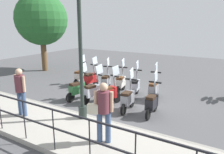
{
  "coord_description": "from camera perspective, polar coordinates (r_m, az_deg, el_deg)",
  "views": [
    {
      "loc": [
        -7.53,
        -4.16,
        3.16
      ],
      "look_at": [
        0.2,
        0.5,
        0.9
      ],
      "focal_mm": 35.0,
      "sensor_mm": 36.0,
      "label": 1
    }
  ],
  "objects": [
    {
      "name": "pedestrian_with_bag",
      "position": [
        5.5,
        -2.42,
        -8.16
      ],
      "size": [
        0.47,
        0.61,
        1.59
      ],
      "rotation": [
        0.0,
        0.0,
        0.39
      ],
      "color": "#384C70",
      "rests_on": "promenade_walkway"
    },
    {
      "name": "ground_plane",
      "position": [
        9.16,
        2.04,
        -6.12
      ],
      "size": [
        28.0,
        28.0,
        0.0
      ],
      "primitive_type": "plane",
      "color": "#4C4C4F"
    },
    {
      "name": "scooter_near_1",
      "position": [
        7.98,
        4.18,
        -5.58
      ],
      "size": [
        1.23,
        0.44,
        1.54
      ],
      "rotation": [
        0.0,
        0.0,
        0.1
      ],
      "color": "black",
      "rests_on": "ground_plane"
    },
    {
      "name": "pedestrian_distant",
      "position": [
        7.69,
        -22.81,
        -2.77
      ],
      "size": [
        0.33,
        0.49,
        1.59
      ],
      "rotation": [
        0.0,
        0.0,
        3.12
      ],
      "color": "#384C70",
      "rests_on": "promenade_walkway"
    },
    {
      "name": "scooter_far_4",
      "position": [
        10.75,
        -5.61,
        -0.43
      ],
      "size": [
        1.23,
        0.44,
        1.54
      ],
      "rotation": [
        0.0,
        0.0,
        -0.1
      ],
      "color": "black",
      "rests_on": "ground_plane"
    },
    {
      "name": "scooter_near_4",
      "position": [
        9.19,
        -8.89,
        -3.05
      ],
      "size": [
        1.22,
        0.5,
        1.54
      ],
      "rotation": [
        0.0,
        0.0,
        -0.22
      ],
      "color": "black",
      "rests_on": "ground_plane"
    },
    {
      "name": "tree_large",
      "position": [
        15.17,
        -17.97,
        14.13
      ],
      "size": [
        3.33,
        3.33,
        5.04
      ],
      "color": "brown",
      "rests_on": "ground_plane"
    },
    {
      "name": "scooter_far_5",
      "position": [
        11.39,
        -8.28,
        0.31
      ],
      "size": [
        1.23,
        0.44,
        1.54
      ],
      "rotation": [
        0.0,
        0.0,
        0.12
      ],
      "color": "black",
      "rests_on": "ground_plane"
    },
    {
      "name": "scooter_far_3",
      "position": [
        10.28,
        -1.53,
        -1.05
      ],
      "size": [
        1.2,
        0.54,
        1.54
      ],
      "rotation": [
        0.0,
        0.0,
        0.29
      ],
      "color": "black",
      "rests_on": "ground_plane"
    },
    {
      "name": "scooter_near_3",
      "position": [
        8.78,
        -4.94,
        -3.74
      ],
      "size": [
        1.2,
        0.53,
        1.54
      ],
      "rotation": [
        0.0,
        0.0,
        -0.28
      ],
      "color": "black",
      "rests_on": "ground_plane"
    },
    {
      "name": "scooter_near_0",
      "position": [
        7.71,
        10.41,
        -6.49
      ],
      "size": [
        1.23,
        0.44,
        1.54
      ],
      "rotation": [
        0.0,
        0.0,
        0.07
      ],
      "color": "black",
      "rests_on": "ground_plane"
    },
    {
      "name": "scooter_near_2",
      "position": [
        8.51,
        -0.71,
        -4.27
      ],
      "size": [
        1.2,
        0.55,
        1.54
      ],
      "rotation": [
        0.0,
        0.0,
        -0.3
      ],
      "color": "black",
      "rests_on": "ground_plane"
    },
    {
      "name": "lamp_post_near",
      "position": [
        6.71,
        -8.16,
        5.09
      ],
      "size": [
        0.26,
        0.9,
        4.45
      ],
      "color": "#232D28",
      "rests_on": "promenade_walkway"
    },
    {
      "name": "promenade_walkway",
      "position": [
        6.78,
        -11.41,
        -13.3
      ],
      "size": [
        2.2,
        20.0,
        0.15
      ],
      "color": "#A39E93",
      "rests_on": "ground_plane"
    },
    {
      "name": "fence_railing",
      "position": [
        5.79,
        -18.87,
        -9.83
      ],
      "size": [
        0.04,
        16.03,
        1.07
      ],
      "color": "black",
      "rests_on": "promenade_walkway"
    },
    {
      "name": "scooter_far_1",
      "position": [
        9.55,
        6.06,
        -2.3
      ],
      "size": [
        1.22,
        0.49,
        1.54
      ],
      "rotation": [
        0.0,
        0.0,
        0.2
      ],
      "color": "black",
      "rests_on": "ground_plane"
    },
    {
      "name": "scooter_far_2",
      "position": [
        10.07,
        2.34,
        -1.37
      ],
      "size": [
        1.22,
        0.49,
        1.54
      ],
      "rotation": [
        0.0,
        0.0,
        0.21
      ],
      "color": "black",
      "rests_on": "ground_plane"
    },
    {
      "name": "scooter_far_0",
      "position": [
        9.25,
        10.82,
        -3.03
      ],
      "size": [
        1.23,
        0.44,
        1.54
      ],
      "rotation": [
        0.0,
        0.0,
        0.13
      ],
      "color": "black",
      "rests_on": "ground_plane"
    }
  ]
}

